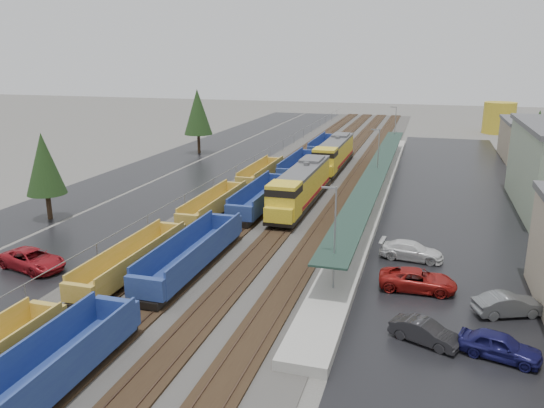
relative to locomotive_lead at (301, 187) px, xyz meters
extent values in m
cube|color=#302D2B|center=(-2.00, 18.58, -2.38)|extent=(20.00, 160.00, 0.08)
cube|color=black|center=(-8.00, 18.58, -2.26)|extent=(2.60, 160.00, 0.15)
cube|color=#473326|center=(-8.72, 18.58, -2.15)|extent=(0.08, 160.00, 0.07)
cube|color=#473326|center=(-7.28, 18.58, -2.15)|extent=(0.08, 160.00, 0.07)
cube|color=black|center=(-4.00, 18.58, -2.26)|extent=(2.60, 160.00, 0.15)
cube|color=#473326|center=(-4.72, 18.58, -2.15)|extent=(0.08, 160.00, 0.07)
cube|color=#473326|center=(-3.28, 18.58, -2.15)|extent=(0.08, 160.00, 0.07)
cube|color=black|center=(0.00, 18.58, -2.26)|extent=(2.60, 160.00, 0.15)
cube|color=#473326|center=(-0.72, 18.58, -2.15)|extent=(0.08, 160.00, 0.07)
cube|color=#473326|center=(0.72, 18.58, -2.15)|extent=(0.08, 160.00, 0.07)
cube|color=black|center=(4.00, 18.58, -2.26)|extent=(2.60, 160.00, 0.15)
cube|color=#473326|center=(3.28, 18.58, -2.15)|extent=(0.08, 160.00, 0.07)
cube|color=#473326|center=(4.72, 18.58, -2.15)|extent=(0.08, 160.00, 0.07)
cube|color=black|center=(-17.00, 18.58, -2.41)|extent=(10.00, 160.00, 0.02)
cube|color=black|center=(-27.00, 18.58, -2.41)|extent=(9.00, 160.00, 0.02)
cube|color=black|center=(17.00, 8.58, -2.41)|extent=(16.00, 100.00, 0.02)
cube|color=#9E9B93|center=(7.50, 8.58, -2.07)|extent=(3.00, 80.00, 0.70)
cylinder|color=gray|center=(7.50, -16.42, -0.52)|extent=(0.16, 0.16, 2.40)
cylinder|color=gray|center=(7.50, -1.42, -0.52)|extent=(0.16, 0.16, 2.40)
cylinder|color=gray|center=(7.50, 13.58, -0.52)|extent=(0.16, 0.16, 2.40)
cylinder|color=gray|center=(7.50, 28.58, -0.52)|extent=(0.16, 0.16, 2.40)
cylinder|color=gray|center=(7.50, 43.58, -0.52)|extent=(0.16, 0.16, 2.40)
cube|color=#1B3229|center=(7.50, 8.58, 0.78)|extent=(2.60, 65.00, 0.15)
cylinder|color=gray|center=(7.50, -21.42, 1.58)|extent=(0.12, 0.12, 8.00)
cube|color=gray|center=(7.00, -21.42, 5.48)|extent=(1.00, 0.15, 0.12)
cylinder|color=gray|center=(7.50, 8.58, 1.58)|extent=(0.12, 0.12, 8.00)
cube|color=gray|center=(7.00, 8.58, 5.48)|extent=(1.00, 0.15, 0.12)
cylinder|color=gray|center=(7.50, 38.58, 1.58)|extent=(0.12, 0.12, 8.00)
cube|color=gray|center=(7.00, 38.58, 5.48)|extent=(1.00, 0.15, 0.12)
cylinder|color=gray|center=(-11.50, -29.42, -1.42)|extent=(0.08, 0.08, 2.00)
cylinder|color=gray|center=(-11.50, -21.42, -1.42)|extent=(0.08, 0.08, 2.00)
cylinder|color=gray|center=(-11.50, -13.42, -1.42)|extent=(0.08, 0.08, 2.00)
cylinder|color=gray|center=(-11.50, -5.42, -1.42)|extent=(0.08, 0.08, 2.00)
cylinder|color=gray|center=(-11.50, 2.58, -1.42)|extent=(0.08, 0.08, 2.00)
cylinder|color=gray|center=(-11.50, 10.58, -1.42)|extent=(0.08, 0.08, 2.00)
cylinder|color=gray|center=(-11.50, 18.58, -1.42)|extent=(0.08, 0.08, 2.00)
cylinder|color=gray|center=(-11.50, 26.58, -1.42)|extent=(0.08, 0.08, 2.00)
cylinder|color=gray|center=(-11.50, 34.58, -1.42)|extent=(0.08, 0.08, 2.00)
cylinder|color=gray|center=(-11.50, 42.58, -1.42)|extent=(0.08, 0.08, 2.00)
cylinder|color=gray|center=(-11.50, 50.58, -1.42)|extent=(0.08, 0.08, 2.00)
cylinder|color=gray|center=(-11.50, 58.58, -1.42)|extent=(0.08, 0.08, 2.00)
cylinder|color=gray|center=(-11.50, 66.58, -1.42)|extent=(0.08, 0.08, 2.00)
cylinder|color=gray|center=(-11.50, 74.58, -1.42)|extent=(0.08, 0.08, 2.00)
cylinder|color=gray|center=(-11.50, 82.58, -1.42)|extent=(0.08, 0.08, 2.00)
cylinder|color=gray|center=(-11.50, 90.58, -1.42)|extent=(0.08, 0.08, 2.00)
cube|color=gray|center=(-11.50, 18.58, -0.42)|extent=(0.05, 160.00, 0.05)
ellipsoid|color=#495743|center=(-32.00, 158.58, -2.42)|extent=(154.00, 110.00, 19.80)
ellipsoid|color=#495743|center=(38.00, 168.58, -2.42)|extent=(196.00, 140.00, 25.20)
cylinder|color=#332316|center=(-24.00, -11.42, -1.07)|extent=(0.50, 0.50, 2.70)
cone|color=black|center=(-24.00, -11.42, 3.43)|extent=(3.96, 3.96, 6.30)
cylinder|color=#332316|center=(-25.00, 28.58, -0.77)|extent=(0.50, 0.50, 3.30)
cone|color=black|center=(-25.00, 28.58, 4.73)|extent=(4.84, 4.84, 7.70)
cylinder|color=#332316|center=(26.00, 16.58, -0.92)|extent=(0.50, 0.50, 3.00)
cone|color=black|center=(26.00, 16.58, 4.08)|extent=(4.40, 4.40, 7.00)
cube|color=black|center=(0.00, 0.71, -1.57)|extent=(2.99, 19.94, 0.40)
cube|color=gold|center=(0.00, 1.70, 0.13)|extent=(2.79, 15.95, 2.99)
cube|color=gold|center=(0.00, -7.07, 0.33)|extent=(2.99, 3.19, 3.39)
cube|color=black|center=(0.00, -7.07, 1.32)|extent=(3.04, 3.24, 0.70)
cube|color=gold|center=(0.00, -8.86, -0.67)|extent=(2.79, 1.00, 1.40)
cube|color=#59595B|center=(0.00, 1.70, 1.72)|extent=(2.84, 15.95, 0.35)
cube|color=maroon|center=(-1.42, 1.70, -1.07)|extent=(0.04, 15.95, 0.35)
cube|color=maroon|center=(1.42, 1.70, -1.07)|extent=(0.04, 15.95, 0.35)
cube|color=black|center=(0.00, 0.71, -1.97)|extent=(2.19, 5.98, 0.60)
cube|color=black|center=(0.00, -6.27, -1.87)|extent=(2.39, 3.99, 0.50)
cube|color=black|center=(0.00, 7.69, -1.87)|extent=(2.39, 3.99, 0.50)
cylinder|color=#59595B|center=(0.00, 2.70, 2.02)|extent=(0.70, 0.70, 0.50)
cube|color=#59595B|center=(0.00, 5.69, 1.97)|extent=(2.39, 3.99, 0.50)
cube|color=black|center=(0.00, 21.71, -1.57)|extent=(2.99, 19.94, 0.40)
cube|color=gold|center=(0.00, 22.70, 0.13)|extent=(2.79, 15.95, 2.99)
cube|color=gold|center=(0.00, 13.93, 0.33)|extent=(2.99, 3.19, 3.39)
cube|color=black|center=(0.00, 13.93, 1.32)|extent=(3.04, 3.24, 0.70)
cube|color=gold|center=(0.00, 12.14, -0.67)|extent=(2.79, 1.00, 1.40)
cube|color=#59595B|center=(0.00, 22.70, 1.72)|extent=(2.84, 15.95, 0.35)
cube|color=maroon|center=(-1.42, 22.70, -1.07)|extent=(0.04, 15.95, 0.35)
cube|color=maroon|center=(1.42, 22.70, -1.07)|extent=(0.04, 15.95, 0.35)
cube|color=black|center=(0.00, 21.71, -1.97)|extent=(2.19, 5.98, 0.60)
cube|color=black|center=(0.00, 14.73, -1.87)|extent=(2.39, 3.99, 0.50)
cube|color=black|center=(0.00, 28.69, -1.87)|extent=(2.39, 3.99, 0.50)
cylinder|color=#59595B|center=(0.00, 23.70, 2.02)|extent=(0.70, 0.70, 0.50)
cube|color=#59595B|center=(0.00, 26.69, 1.97)|extent=(2.39, 3.99, 0.50)
cube|color=#AC912F|center=(-8.00, -31.52, -0.96)|extent=(2.41, 0.46, 1.30)
cube|color=black|center=(-8.00, -32.17, -1.88)|extent=(1.85, 2.04, 0.46)
cube|color=#AC912F|center=(-8.00, -21.90, -1.61)|extent=(2.41, 13.14, 0.23)
cube|color=#AC912F|center=(-9.16, -21.90, -0.77)|extent=(0.14, 13.14, 1.67)
cube|color=#AC912F|center=(-6.84, -21.90, -0.77)|extent=(0.14, 13.14, 1.67)
cube|color=#AC912F|center=(-8.00, -28.65, -0.96)|extent=(2.41, 0.46, 1.30)
cube|color=#AC912F|center=(-8.00, -15.14, -0.96)|extent=(2.41, 0.46, 1.30)
cube|color=black|center=(-8.00, -28.00, -1.88)|extent=(1.85, 2.04, 0.46)
cube|color=black|center=(-8.00, -15.79, -1.88)|extent=(1.85, 2.04, 0.46)
cube|color=#AC912F|center=(-8.00, -5.51, -1.61)|extent=(2.41, 13.14, 0.23)
cube|color=#AC912F|center=(-9.16, -5.51, -0.77)|extent=(0.14, 13.14, 1.67)
cube|color=#AC912F|center=(-6.84, -5.51, -0.77)|extent=(0.14, 13.14, 1.67)
cube|color=#AC912F|center=(-8.00, -12.27, -0.96)|extent=(2.41, 0.46, 1.30)
cube|color=#AC912F|center=(-8.00, 1.24, -0.96)|extent=(2.41, 0.46, 1.30)
cube|color=black|center=(-8.00, -11.62, -1.88)|extent=(1.85, 2.04, 0.46)
cube|color=black|center=(-8.00, 0.59, -1.88)|extent=(1.85, 2.04, 0.46)
cube|color=#AC912F|center=(-8.00, 10.87, -1.61)|extent=(2.41, 13.14, 0.23)
cube|color=#AC912F|center=(-9.16, 10.87, -0.77)|extent=(0.14, 13.14, 1.67)
cube|color=#AC912F|center=(-6.84, 10.87, -0.77)|extent=(0.14, 13.14, 1.67)
cube|color=#AC912F|center=(-8.00, 4.11, -0.96)|extent=(2.41, 0.46, 1.30)
cube|color=#AC912F|center=(-8.00, 17.62, -0.96)|extent=(2.41, 0.46, 1.30)
cube|color=black|center=(-8.00, 4.76, -1.88)|extent=(1.85, 2.04, 0.46)
cube|color=black|center=(-8.00, 16.98, -1.88)|extent=(1.85, 2.04, 0.46)
cube|color=navy|center=(-4.00, -37.71, -1.52)|extent=(2.80, 14.25, 0.27)
cube|color=navy|center=(-5.35, -37.71, -0.55)|extent=(0.16, 14.25, 1.94)
cube|color=navy|center=(-2.65, -37.71, -0.55)|extent=(0.16, 14.25, 1.94)
cube|color=navy|center=(-4.00, -30.38, -0.77)|extent=(2.80, 0.54, 1.51)
cube|color=black|center=(-4.00, -31.13, -1.85)|extent=(2.16, 2.37, 0.54)
cube|color=navy|center=(-4.00, -19.69, -1.52)|extent=(2.80, 14.25, 0.27)
cube|color=navy|center=(-5.35, -19.69, -0.55)|extent=(0.16, 14.25, 1.94)
cube|color=navy|center=(-2.65, -19.69, -0.55)|extent=(0.16, 14.25, 1.94)
cube|color=navy|center=(-4.00, -27.03, -0.77)|extent=(2.80, 0.54, 1.51)
cube|color=navy|center=(-4.00, -12.35, -0.77)|extent=(2.80, 0.54, 1.51)
cube|color=black|center=(-4.00, -26.28, -1.85)|extent=(2.16, 2.37, 0.54)
cube|color=black|center=(-4.00, -13.11, -1.85)|extent=(2.16, 2.37, 0.54)
cube|color=navy|center=(-4.00, -1.67, -1.52)|extent=(2.80, 14.25, 0.27)
cube|color=navy|center=(-5.35, -1.67, -0.55)|extent=(0.16, 14.25, 1.94)
cube|color=navy|center=(-2.65, -1.67, -0.55)|extent=(0.16, 14.25, 1.94)
cube|color=navy|center=(-4.00, -9.01, -0.77)|extent=(2.80, 0.54, 1.51)
cube|color=navy|center=(-4.00, 5.67, -0.77)|extent=(2.80, 0.54, 1.51)
cube|color=black|center=(-4.00, -8.25, -1.85)|extent=(2.16, 2.37, 0.54)
cube|color=black|center=(-4.00, 4.92, -1.85)|extent=(2.16, 2.37, 0.54)
cube|color=navy|center=(-4.00, 16.35, -1.52)|extent=(2.80, 14.25, 0.27)
cube|color=navy|center=(-5.35, 16.35, -0.55)|extent=(0.16, 14.25, 1.94)
cube|color=navy|center=(-2.65, 16.35, -0.55)|extent=(0.16, 14.25, 1.94)
cube|color=navy|center=(-4.00, 9.01, -0.77)|extent=(2.80, 0.54, 1.51)
cube|color=navy|center=(-4.00, 23.69, -0.77)|extent=(2.80, 0.54, 1.51)
cube|color=black|center=(-4.00, 9.77, -1.85)|extent=(2.16, 2.37, 0.54)
cube|color=black|center=(-4.00, 22.94, -1.85)|extent=(2.16, 2.37, 0.54)
cube|color=navy|center=(-4.00, 34.38, -1.52)|extent=(2.80, 14.25, 0.27)
cube|color=navy|center=(-5.35, 34.38, -0.55)|extent=(0.16, 14.25, 1.94)
cube|color=navy|center=(-2.65, 34.38, -0.55)|extent=(0.16, 14.25, 1.94)
cube|color=navy|center=(-4.00, 27.04, -0.77)|extent=(2.80, 0.54, 1.51)
cube|color=navy|center=(-4.00, 41.72, -0.77)|extent=(2.80, 0.54, 1.51)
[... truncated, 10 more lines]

